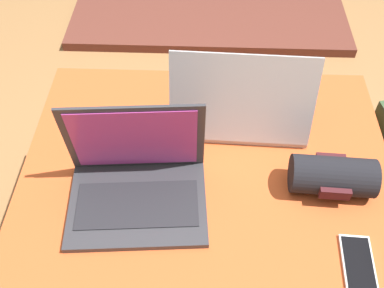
% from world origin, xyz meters
% --- Properties ---
extents(ground_plane, '(14.00, 14.00, 0.00)m').
position_xyz_m(ground_plane, '(0.00, 0.00, 0.00)').
color(ground_plane, '#9E7042').
extents(ottoman, '(0.95, 0.76, 0.45)m').
position_xyz_m(ottoman, '(0.00, 0.00, 0.23)').
color(ottoman, maroon).
rests_on(ottoman, ground_plane).
extents(laptop_near, '(0.34, 0.26, 0.25)m').
position_xyz_m(laptop_near, '(-0.17, -0.08, 0.50)').
color(laptop_near, '#333338').
rests_on(laptop_near, ottoman).
extents(laptop_far, '(0.37, 0.26, 0.25)m').
position_xyz_m(laptop_far, '(0.08, 0.18, 0.50)').
color(laptop_far, '#B7B7BC').
rests_on(laptop_far, ottoman).
extents(cell_phone, '(0.07, 0.15, 0.01)m').
position_xyz_m(cell_phone, '(0.33, -0.25, 0.45)').
color(cell_phone, white).
rests_on(cell_phone, ottoman).
extents(wrist_brace, '(0.20, 0.12, 0.09)m').
position_xyz_m(wrist_brace, '(0.30, -0.04, 0.50)').
color(wrist_brace, black).
rests_on(wrist_brace, ottoman).
extents(fireplace_hearth, '(1.40, 0.50, 0.04)m').
position_xyz_m(fireplace_hearth, '(0.00, 1.28, 0.02)').
color(fireplace_hearth, brown).
rests_on(fireplace_hearth, ground_plane).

